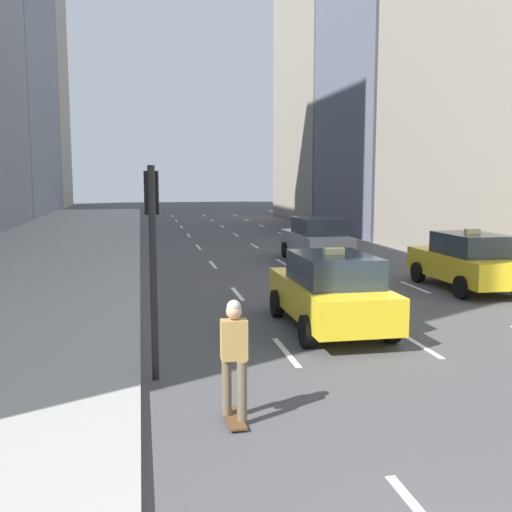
# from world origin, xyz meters

# --- Properties ---
(sidewalk_left) EXTENTS (8.00, 66.00, 0.15)m
(sidewalk_left) POSITION_xyz_m (-7.00, 27.00, 0.07)
(sidewalk_left) COLOR #9E9E99
(sidewalk_left) RESTS_ON ground
(lane_markings) EXTENTS (5.72, 56.00, 0.01)m
(lane_markings) POSITION_xyz_m (2.60, 23.00, 0.01)
(lane_markings) COLOR white
(lane_markings) RESTS_ON ground
(taxi_lead) EXTENTS (2.02, 4.40, 1.87)m
(taxi_lead) POSITION_xyz_m (1.20, 9.56, 0.88)
(taxi_lead) COLOR yellow
(taxi_lead) RESTS_ON ground
(taxi_second) EXTENTS (2.02, 4.40, 1.87)m
(taxi_second) POSITION_xyz_m (6.80, 13.41, 0.88)
(taxi_second) COLOR yellow
(taxi_second) RESTS_ON ground
(sedan_black_near) EXTENTS (2.02, 4.60, 1.80)m
(sedan_black_near) POSITION_xyz_m (4.00, 20.06, 0.91)
(sedan_black_near) COLOR #9EA0A5
(sedan_black_near) RESTS_ON ground
(skateboarder) EXTENTS (0.36, 0.80, 1.75)m
(skateboarder) POSITION_xyz_m (-1.71, 4.87, 0.96)
(skateboarder) COLOR brown
(skateboarder) RESTS_ON ground
(traffic_light_pole) EXTENTS (0.24, 0.42, 3.60)m
(traffic_light_pole) POSITION_xyz_m (-2.75, 6.97, 2.41)
(traffic_light_pole) COLOR black
(traffic_light_pole) RESTS_ON ground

